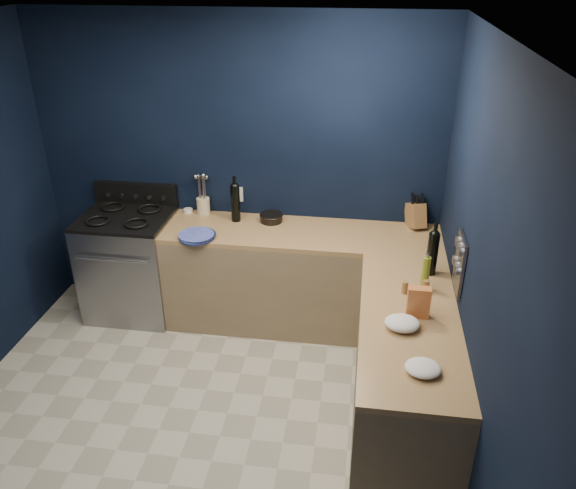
% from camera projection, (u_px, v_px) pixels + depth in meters
% --- Properties ---
extents(floor, '(3.50, 3.50, 0.02)m').
position_uv_depth(floor, '(189.00, 434.00, 3.94)').
color(floor, '#ACA797').
rests_on(floor, ground).
extents(ceiling, '(3.50, 3.50, 0.02)m').
position_uv_depth(ceiling, '(146.00, 35.00, 2.74)').
color(ceiling, silver).
rests_on(ceiling, ground).
extents(wall_back, '(3.50, 0.02, 2.60)m').
position_uv_depth(wall_back, '(237.00, 169.00, 4.89)').
color(wall_back, black).
rests_on(wall_back, ground).
extents(wall_right, '(0.02, 3.50, 2.60)m').
position_uv_depth(wall_right, '(480.00, 293.00, 3.12)').
color(wall_right, black).
rests_on(wall_right, ground).
extents(cab_back, '(2.30, 0.63, 0.86)m').
position_uv_depth(cab_back, '(301.00, 280.00, 4.93)').
color(cab_back, '#856F51').
rests_on(cab_back, floor).
extents(top_back, '(2.30, 0.63, 0.04)m').
position_uv_depth(top_back, '(301.00, 234.00, 4.72)').
color(top_back, brown).
rests_on(top_back, cab_back).
extents(cab_right, '(0.63, 1.67, 0.86)m').
position_uv_depth(cab_right, '(403.00, 377.00, 3.81)').
color(cab_right, '#856F51').
rests_on(cab_right, floor).
extents(top_right, '(0.63, 1.67, 0.04)m').
position_uv_depth(top_right, '(410.00, 321.00, 3.60)').
color(top_right, brown).
rests_on(top_right, cab_right).
extents(gas_range, '(0.76, 0.66, 0.92)m').
position_uv_depth(gas_range, '(132.00, 266.00, 5.09)').
color(gas_range, gray).
rests_on(gas_range, floor).
extents(oven_door, '(0.59, 0.02, 0.42)m').
position_uv_depth(oven_door, '(118.00, 285.00, 4.82)').
color(oven_door, black).
rests_on(oven_door, gas_range).
extents(cooktop, '(0.76, 0.66, 0.03)m').
position_uv_depth(cooktop, '(125.00, 218.00, 4.87)').
color(cooktop, black).
rests_on(cooktop, gas_range).
extents(backguard, '(0.76, 0.06, 0.20)m').
position_uv_depth(backguard, '(136.00, 193.00, 5.09)').
color(backguard, black).
rests_on(backguard, gas_range).
extents(spice_panel, '(0.02, 0.28, 0.38)m').
position_uv_depth(spice_panel, '(460.00, 263.00, 3.66)').
color(spice_panel, gray).
rests_on(spice_panel, wall_right).
extents(wall_outlet, '(0.09, 0.02, 0.13)m').
position_uv_depth(wall_outlet, '(238.00, 194.00, 4.97)').
color(wall_outlet, white).
rests_on(wall_outlet, wall_back).
extents(plate_stack, '(0.32, 0.32, 0.04)m').
position_uv_depth(plate_stack, '(197.00, 236.00, 4.60)').
color(plate_stack, '#35409D').
rests_on(plate_stack, top_back).
extents(ramekin, '(0.10, 0.10, 0.03)m').
position_uv_depth(ramekin, '(188.00, 211.00, 5.06)').
color(ramekin, white).
rests_on(ramekin, top_back).
extents(utensil_crock, '(0.15, 0.15, 0.14)m').
position_uv_depth(utensil_crock, '(203.00, 206.00, 5.02)').
color(utensil_crock, '#EDECC1').
rests_on(utensil_crock, top_back).
extents(wine_bottle_back, '(0.10, 0.10, 0.32)m').
position_uv_depth(wine_bottle_back, '(235.00, 203.00, 4.84)').
color(wine_bottle_back, black).
rests_on(wine_bottle_back, top_back).
extents(lemon_basket, '(0.23, 0.23, 0.07)m').
position_uv_depth(lemon_basket, '(271.00, 218.00, 4.88)').
color(lemon_basket, black).
rests_on(lemon_basket, top_back).
extents(knife_block, '(0.19, 0.27, 0.25)m').
position_uv_depth(knife_block, '(416.00, 215.00, 4.76)').
color(knife_block, brown).
rests_on(knife_block, top_back).
extents(wine_bottle_right, '(0.08, 0.08, 0.32)m').
position_uv_depth(wine_bottle_right, '(432.00, 254.00, 4.03)').
color(wine_bottle_right, black).
rests_on(wine_bottle_right, top_right).
extents(oil_bottle, '(0.06, 0.06, 0.24)m').
position_uv_depth(oil_bottle, '(425.00, 273.00, 3.86)').
color(oil_bottle, olive).
rests_on(oil_bottle, top_right).
extents(spice_jar_near, '(0.05, 0.05, 0.09)m').
position_uv_depth(spice_jar_near, '(405.00, 287.00, 3.85)').
color(spice_jar_near, olive).
rests_on(spice_jar_near, top_right).
extents(spice_jar_far, '(0.05, 0.05, 0.09)m').
position_uv_depth(spice_jar_far, '(426.00, 286.00, 3.86)').
color(spice_jar_far, olive).
rests_on(spice_jar_far, top_right).
extents(crouton_bag, '(0.14, 0.07, 0.21)m').
position_uv_depth(crouton_bag, '(418.00, 302.00, 3.57)').
color(crouton_bag, '#C92D48').
rests_on(crouton_bag, top_right).
extents(towel_front, '(0.27, 0.25, 0.08)m').
position_uv_depth(towel_front, '(402.00, 323.00, 3.48)').
color(towel_front, white).
rests_on(towel_front, top_right).
extents(towel_end, '(0.25, 0.24, 0.06)m').
position_uv_depth(towel_end, '(423.00, 368.00, 3.12)').
color(towel_end, white).
rests_on(towel_end, top_right).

